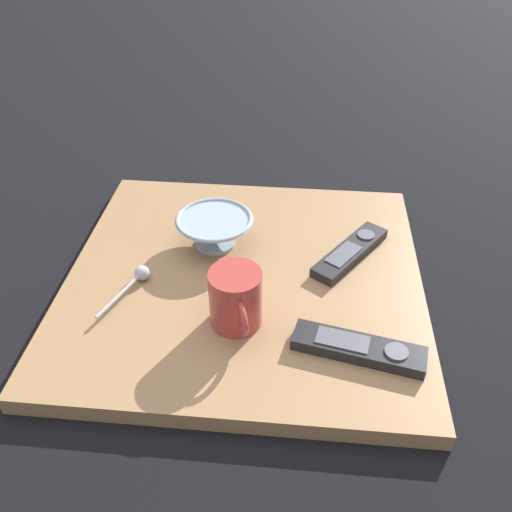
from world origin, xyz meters
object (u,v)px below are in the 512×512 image
coffee_mug (233,299)px  cereal_bowl (215,229)px  teaspoon (138,277)px  tv_remote_near (350,252)px  tv_remote_far (359,348)px

coffee_mug → cereal_bowl: bearing=106.8°
teaspoon → tv_remote_near: bearing=16.6°
teaspoon → tv_remote_near: size_ratio=0.71×
cereal_bowl → tv_remote_far: cereal_bowl is taller
coffee_mug → tv_remote_far: size_ratio=0.56×
cereal_bowl → teaspoon: cereal_bowl is taller
coffee_mug → tv_remote_far: 0.20m
tv_remote_far → tv_remote_near: bearing=90.6°
coffee_mug → teaspoon: size_ratio=0.88×
tv_remote_far → teaspoon: bearing=161.1°
cereal_bowl → tv_remote_near: 0.25m
cereal_bowl → tv_remote_near: bearing=-2.9°
tv_remote_near → coffee_mug: bearing=-135.7°
cereal_bowl → tv_remote_far: size_ratio=0.71×
coffee_mug → teaspoon: (-0.18, 0.08, -0.04)m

